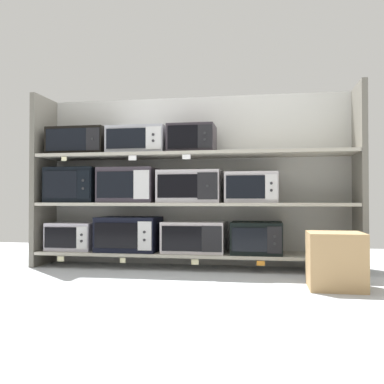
% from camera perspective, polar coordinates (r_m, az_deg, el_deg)
% --- Properties ---
extents(ground, '(6.95, 6.00, 0.02)m').
position_cam_1_polar(ground, '(3.19, -3.10, -12.76)').
color(ground, '#B2B7BC').
extents(back_panel, '(3.15, 0.04, 1.66)m').
position_cam_1_polar(back_panel, '(4.36, 0.55, 1.49)').
color(back_panel, '#B2B2AD').
rests_on(back_panel, ground).
extents(upright_left, '(0.05, 0.46, 1.66)m').
position_cam_1_polar(upright_left, '(4.61, -18.77, 1.41)').
color(upright_left, '#68645B').
rests_on(upright_left, ground).
extents(upright_right, '(0.05, 0.46, 1.66)m').
position_cam_1_polar(upright_right, '(4.13, 21.03, 1.71)').
color(upright_right, '#68645B').
rests_on(upright_right, ground).
extents(shelf_0, '(2.95, 0.46, 0.03)m').
position_cam_1_polar(shelf_0, '(4.14, 0.00, -8.06)').
color(shelf_0, '#ADA899').
rests_on(shelf_0, ground).
extents(microwave_0, '(0.45, 0.35, 0.27)m').
position_cam_1_polar(microwave_0, '(4.47, -15.25, -5.58)').
color(microwave_0, '#B8B2C0').
rests_on(microwave_0, shelf_0).
extents(microwave_1, '(0.58, 0.44, 0.33)m').
position_cam_1_polar(microwave_1, '(4.26, -8.19, -5.43)').
color(microwave_1, black).
rests_on(microwave_1, shelf_0).
extents(microwave_2, '(0.58, 0.40, 0.29)m').
position_cam_1_polar(microwave_2, '(4.11, 0.32, -5.88)').
color(microwave_2, '#BEB5B7').
rests_on(microwave_2, shelf_0).
extents(microwave_3, '(0.46, 0.44, 0.29)m').
position_cam_1_polar(microwave_3, '(4.06, 8.43, -5.92)').
color(microwave_3, black).
rests_on(microwave_3, shelf_0).
extents(price_tag_0, '(0.07, 0.00, 0.05)m').
position_cam_1_polar(price_tag_0, '(4.29, -16.75, -8.35)').
color(price_tag_0, beige).
extents(price_tag_1, '(0.05, 0.00, 0.05)m').
position_cam_1_polar(price_tag_1, '(4.06, -9.03, -8.79)').
color(price_tag_1, beige).
extents(price_tag_2, '(0.06, 0.00, 0.05)m').
position_cam_1_polar(price_tag_2, '(3.90, 0.40, -9.13)').
color(price_tag_2, beige).
extents(price_tag_3, '(0.07, 0.00, 0.04)m').
position_cam_1_polar(price_tag_3, '(3.85, 8.95, -9.17)').
color(price_tag_3, orange).
extents(shelf_1, '(2.95, 0.46, 0.03)m').
position_cam_1_polar(shelf_1, '(4.11, 0.00, -1.60)').
color(shelf_1, '#ADA899').
extents(microwave_4, '(0.49, 0.41, 0.34)m').
position_cam_1_polar(microwave_4, '(4.45, -15.00, 0.85)').
color(microwave_4, black).
rests_on(microwave_4, shelf_1).
extents(microwave_5, '(0.53, 0.42, 0.33)m').
position_cam_1_polar(microwave_5, '(4.25, -8.18, 0.86)').
color(microwave_5, '#342D36').
rests_on(microwave_5, shelf_1).
extents(microwave_6, '(0.58, 0.42, 0.30)m').
position_cam_1_polar(microwave_6, '(4.11, -0.21, 0.70)').
color(microwave_6, '#BAB4B9').
rests_on(microwave_6, shelf_1).
extents(microwave_7, '(0.48, 0.39, 0.28)m').
position_cam_1_polar(microwave_7, '(4.05, 7.79, 0.58)').
color(microwave_7, '#BCB6BA').
rests_on(microwave_7, shelf_1).
extents(shelf_2, '(2.95, 0.46, 0.03)m').
position_cam_1_polar(shelf_2, '(4.13, 0.00, 4.87)').
color(shelf_2, '#ADA899').
extents(microwave_8, '(0.57, 0.34, 0.27)m').
position_cam_1_polar(microwave_8, '(4.47, -14.50, 6.36)').
color(microwave_8, black).
rests_on(microwave_8, shelf_2).
extents(microwave_9, '(0.56, 0.35, 0.26)m').
position_cam_1_polar(microwave_9, '(4.26, -7.05, 6.66)').
color(microwave_9, '#A2A3AC').
rests_on(microwave_9, shelf_2).
extents(microwave_10, '(0.43, 0.35, 0.26)m').
position_cam_1_polar(microwave_10, '(4.14, 0.04, 6.89)').
color(microwave_10, '#2E292F').
rests_on(microwave_10, shelf_2).
extents(price_tag_4, '(0.05, 0.00, 0.04)m').
position_cam_1_polar(price_tag_4, '(4.26, -16.34, 4.18)').
color(price_tag_4, beige).
extents(price_tag_5, '(0.07, 0.00, 0.05)m').
position_cam_1_polar(price_tag_5, '(4.02, -7.77, 4.43)').
color(price_tag_5, white).
extents(price_tag_6, '(0.07, 0.00, 0.04)m').
position_cam_1_polar(price_tag_6, '(3.90, -0.73, 4.61)').
color(price_tag_6, white).
extents(shipping_carton, '(0.39, 0.39, 0.40)m').
position_cam_1_polar(shipping_carton, '(3.35, 18.20, -8.46)').
color(shipping_carton, tan).
rests_on(shipping_carton, ground).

